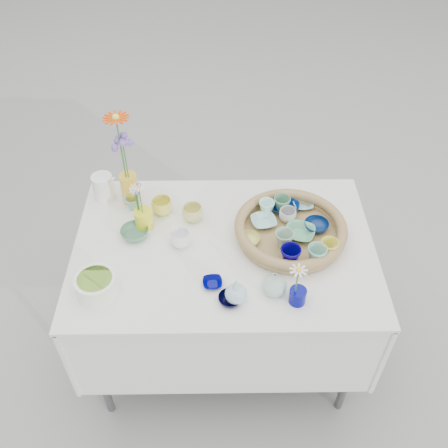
{
  "coord_description": "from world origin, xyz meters",
  "views": [
    {
      "loc": [
        -0.02,
        -1.43,
        2.28
      ],
      "look_at": [
        0.0,
        0.02,
        0.87
      ],
      "focal_mm": 40.0,
      "sensor_mm": 36.0,
      "label": 1
    }
  ],
  "objects_px": {
    "display_table": "(224,345)",
    "tall_vase_yellow": "(130,188)",
    "bud_vase_seafoam": "(274,283)",
    "wicker_tray": "(290,230)"
  },
  "relations": [
    {
      "from": "wicker_tray",
      "to": "tall_vase_yellow",
      "type": "relative_size",
      "value": 3.23
    },
    {
      "from": "bud_vase_seafoam",
      "to": "wicker_tray",
      "type": "bearing_deg",
      "value": 72.52
    },
    {
      "from": "bud_vase_seafoam",
      "to": "tall_vase_yellow",
      "type": "distance_m",
      "value": 0.81
    },
    {
      "from": "wicker_tray",
      "to": "bud_vase_seafoam",
      "type": "xyz_separation_m",
      "value": [
        -0.09,
        -0.3,
        0.01
      ]
    },
    {
      "from": "wicker_tray",
      "to": "display_table",
      "type": "bearing_deg",
      "value": -169.88
    },
    {
      "from": "tall_vase_yellow",
      "to": "wicker_tray",
      "type": "bearing_deg",
      "value": -18.83
    },
    {
      "from": "display_table",
      "to": "tall_vase_yellow",
      "type": "bearing_deg",
      "value": 145.54
    },
    {
      "from": "wicker_tray",
      "to": "tall_vase_yellow",
      "type": "height_order",
      "value": "tall_vase_yellow"
    },
    {
      "from": "display_table",
      "to": "tall_vase_yellow",
      "type": "distance_m",
      "value": 0.98
    },
    {
      "from": "display_table",
      "to": "tall_vase_yellow",
      "type": "relative_size",
      "value": 8.59
    }
  ]
}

